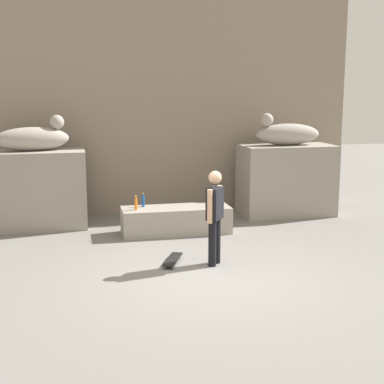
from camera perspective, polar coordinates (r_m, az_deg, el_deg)
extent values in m
plane|color=slate|center=(9.12, 1.62, -8.74)|extent=(40.00, 40.00, 0.00)
cube|color=gray|center=(13.80, -3.67, 9.40)|extent=(9.85, 0.60, 5.47)
cube|color=gray|center=(12.56, -16.21, 0.27)|extent=(2.25, 1.17, 1.72)
cube|color=gray|center=(13.51, 9.88, 1.24)|extent=(2.25, 1.17, 1.72)
ellipsoid|color=#A1978E|center=(12.42, -16.48, 5.37)|extent=(1.67, 0.81, 0.52)
sphere|color=#A1978E|center=(12.45, -14.03, 7.14)|extent=(0.32, 0.32, 0.32)
ellipsoid|color=#A1978E|center=(13.38, 10.03, 5.99)|extent=(1.60, 0.57, 0.52)
sphere|color=#A1978E|center=(13.15, 7.85, 7.53)|extent=(0.32, 0.32, 0.32)
cube|color=gray|center=(11.68, -1.69, -2.96)|extent=(2.32, 0.80, 0.56)
cylinder|color=black|center=(9.47, 2.15, -5.42)|extent=(0.14, 0.14, 0.82)
cylinder|color=black|center=(9.64, 2.60, -5.12)|extent=(0.14, 0.14, 0.82)
cube|color=black|center=(9.39, 2.41, -1.21)|extent=(0.38, 0.41, 0.56)
sphere|color=tan|center=(9.31, 2.43, 1.53)|extent=(0.23, 0.23, 0.23)
cylinder|color=tan|center=(9.19, 1.88, -1.53)|extent=(0.09, 0.09, 0.58)
cylinder|color=tan|center=(9.60, 2.92, -1.02)|extent=(0.09, 0.09, 0.58)
cube|color=black|center=(9.73, -2.04, -7.08)|extent=(0.50, 0.81, 0.02)
cylinder|color=white|center=(10.03, -2.05, -6.76)|extent=(0.05, 0.06, 0.06)
cylinder|color=white|center=(10.00, -1.27, -6.81)|extent=(0.05, 0.06, 0.06)
cylinder|color=white|center=(9.48, -2.86, -7.82)|extent=(0.05, 0.06, 0.06)
cylinder|color=white|center=(9.45, -2.02, -7.88)|extent=(0.05, 0.06, 0.06)
cylinder|color=#1E722D|center=(11.70, 3.10, -0.95)|extent=(0.07, 0.07, 0.23)
cylinder|color=#1E722D|center=(11.67, 3.11, -0.25)|extent=(0.03, 0.03, 0.06)
cylinder|color=yellow|center=(11.66, 3.11, -0.07)|extent=(0.04, 0.04, 0.01)
cylinder|color=orange|center=(11.39, -5.92, -1.30)|extent=(0.06, 0.06, 0.24)
cylinder|color=orange|center=(11.36, -5.93, -0.56)|extent=(0.03, 0.03, 0.06)
cylinder|color=yellow|center=(11.35, -5.93, -0.38)|extent=(0.03, 0.03, 0.01)
cylinder|color=#194C99|center=(11.69, -5.16, -1.01)|extent=(0.06, 0.06, 0.23)
cylinder|color=#194C99|center=(11.66, -5.17, -0.32)|extent=(0.03, 0.03, 0.06)
cylinder|color=yellow|center=(11.66, -5.17, -0.15)|extent=(0.03, 0.03, 0.01)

